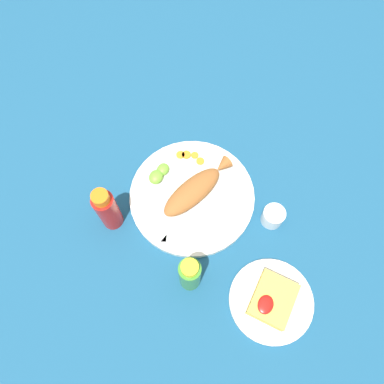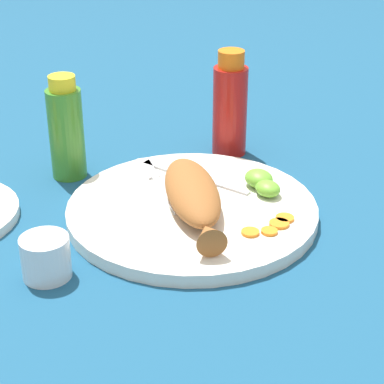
% 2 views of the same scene
% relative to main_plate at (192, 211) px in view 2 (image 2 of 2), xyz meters
% --- Properties ---
extents(ground_plane, '(4.00, 4.00, 0.00)m').
position_rel_main_plate_xyz_m(ground_plane, '(0.00, 0.00, -0.01)').
color(ground_plane, navy).
extents(main_plate, '(0.35, 0.35, 0.02)m').
position_rel_main_plate_xyz_m(main_plate, '(0.00, 0.00, 0.00)').
color(main_plate, silver).
rests_on(main_plate, ground_plane).
extents(fried_fish, '(0.24, 0.13, 0.04)m').
position_rel_main_plate_xyz_m(fried_fish, '(-0.01, 0.00, 0.03)').
color(fried_fish, '#935628').
rests_on(fried_fish, main_plate).
extents(fork_near, '(0.18, 0.05, 0.00)m').
position_rel_main_plate_xyz_m(fork_near, '(0.09, 0.01, 0.01)').
color(fork_near, silver).
rests_on(fork_near, main_plate).
extents(fork_far, '(0.17, 0.09, 0.00)m').
position_rel_main_plate_xyz_m(fork_far, '(0.08, -0.04, 0.01)').
color(fork_far, silver).
rests_on(fork_far, main_plate).
extents(carrot_slice_near, '(0.02, 0.02, 0.00)m').
position_rel_main_plate_xyz_m(carrot_slice_near, '(-0.10, -0.03, 0.01)').
color(carrot_slice_near, orange).
rests_on(carrot_slice_near, main_plate).
extents(carrot_slice_mid, '(0.02, 0.02, 0.00)m').
position_rel_main_plate_xyz_m(carrot_slice_mid, '(-0.11, -0.05, 0.01)').
color(carrot_slice_mid, orange).
rests_on(carrot_slice_mid, main_plate).
extents(carrot_slice_far, '(0.02, 0.02, 0.00)m').
position_rel_main_plate_xyz_m(carrot_slice_far, '(-0.10, -0.09, 0.01)').
color(carrot_slice_far, orange).
rests_on(carrot_slice_far, main_plate).
extents(carrot_slice_extra, '(0.03, 0.03, 0.00)m').
position_rel_main_plate_xyz_m(carrot_slice_extra, '(-0.11, -0.07, 0.01)').
color(carrot_slice_extra, orange).
rests_on(carrot_slice_extra, main_plate).
extents(lime_wedge_main, '(0.04, 0.03, 0.02)m').
position_rel_main_plate_xyz_m(lime_wedge_main, '(-0.03, -0.11, 0.02)').
color(lime_wedge_main, '#6BB233').
rests_on(lime_wedge_main, main_plate).
extents(lime_wedge_side, '(0.05, 0.04, 0.02)m').
position_rel_main_plate_xyz_m(lime_wedge_side, '(0.00, -0.11, 0.02)').
color(lime_wedge_side, '#6BB233').
rests_on(lime_wedge_side, main_plate).
extents(hot_sauce_bottle_red, '(0.06, 0.06, 0.17)m').
position_rel_main_plate_xyz_m(hot_sauce_bottle_red, '(0.16, -0.16, 0.07)').
color(hot_sauce_bottle_red, '#B21914').
rests_on(hot_sauce_bottle_red, ground_plane).
extents(hot_sauce_bottle_green, '(0.05, 0.05, 0.16)m').
position_rel_main_plate_xyz_m(hot_sauce_bottle_green, '(0.21, 0.10, 0.07)').
color(hot_sauce_bottle_green, '#3D8428').
rests_on(hot_sauce_bottle_green, ground_plane).
extents(salt_cup, '(0.06, 0.06, 0.05)m').
position_rel_main_plate_xyz_m(salt_cup, '(-0.04, 0.22, 0.01)').
color(salt_cup, silver).
rests_on(salt_cup, ground_plane).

